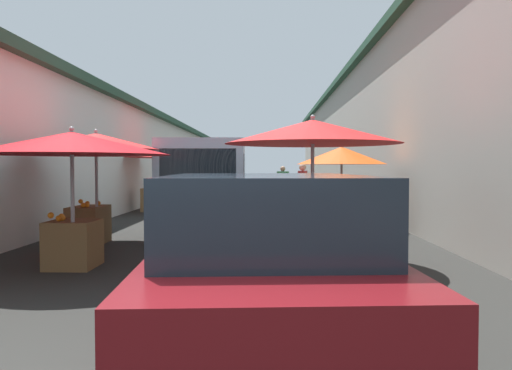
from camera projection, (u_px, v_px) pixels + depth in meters
name	position (u px, v px, depth m)	size (l,w,h in m)	color
ground	(246.00, 214.00, 16.01)	(90.00, 90.00, 0.00)	#282826
building_left_whitewash	(46.00, 156.00, 18.35)	(49.80, 7.50, 3.83)	silver
building_right_concrete	(455.00, 133.00, 17.99)	(49.80, 7.50, 5.46)	#A39E93
fruit_stall_far_left	(72.00, 156.00, 7.26)	(2.85, 2.85, 2.10)	#9E9EA3
fruit_stall_far_right	(95.00, 157.00, 9.63)	(2.52, 2.52, 2.24)	#9E9EA3
fruit_stall_near_left	(160.00, 161.00, 17.11)	(2.82, 2.82, 2.22)	#9E9EA3
fruit_stall_mid_lane	(343.00, 167.00, 12.01)	(2.16, 2.16, 2.08)	#9E9EA3
fruit_stall_near_right	(315.00, 149.00, 7.67)	(2.72, 2.72, 2.32)	#9E9EA3
hatchback_car	(264.00, 261.00, 4.14)	(4.01, 2.13, 1.45)	#600F14
delivery_truck	(205.00, 188.00, 11.00)	(4.97, 2.08, 2.08)	black
vendor_by_crates	(303.00, 186.00, 15.16)	(0.63, 0.32, 1.62)	#665B4C
vendor_in_shade	(283.00, 182.00, 20.40)	(0.45, 0.49, 1.55)	navy
parked_scooter	(323.00, 207.00, 13.39)	(1.69, 0.45, 1.14)	black
plastic_stool	(344.00, 209.00, 14.21)	(0.30, 0.30, 0.43)	#194CB2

